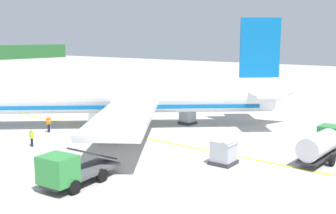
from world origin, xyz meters
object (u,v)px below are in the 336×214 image
Objects in this scene: airliner_foreground at (115,96)px; service_truck_baggage at (70,170)px; cargo_container_mid at (188,116)px; cargo_container_near at (224,152)px; crew_marshaller at (32,136)px; service_truck_fuel at (323,143)px; crew_loader_left at (49,123)px.

airliner_foreground is 5.22× the size of service_truck_baggage.
airliner_foreground reaches higher than cargo_container_mid.
cargo_container_near is (-4.52, -16.33, -2.43)m from airliner_foreground.
crew_marshaller is (-10.62, -0.01, -2.45)m from airliner_foreground.
crew_marshaller is (-11.93, 22.07, -0.46)m from service_truck_fuel.
cargo_container_near is at bearing -69.52° from crew_marshaller.
cargo_container_near is (-5.83, 5.74, -0.44)m from service_truck_fuel.
crew_loader_left is (-7.53, 25.63, -0.36)m from service_truck_fuel.
airliner_foreground is at bearing -29.81° from crew_loader_left.
crew_loader_left is (8.85, 14.44, -0.14)m from service_truck_baggage.
cargo_container_mid is at bearing 14.31° from service_truck_baggage.
cargo_container_near reaches higher than crew_marshaller.
service_truck_baggage reaches higher than cargo_container_near.
service_truck_baggage is at bearing -144.16° from airliner_foreground.
service_truck_baggage is at bearing -165.69° from cargo_container_mid.
airliner_foreground is 19.21× the size of crew_loader_left.
cargo_container_mid is at bearing 45.65° from cargo_container_near.
service_truck_fuel is (1.31, -22.07, -1.99)m from airliner_foreground.
service_truck_baggage is 11.87m from cargo_container_near.
crew_loader_left is at bearing 38.99° from crew_marshaller.
airliner_foreground reaches higher than crew_loader_left.
service_truck_baggage is 21.82m from cargo_container_mid.
cargo_container_mid is at bearing -18.15° from crew_marshaller.
crew_loader_left reaches higher than crew_marshaller.
service_truck_baggage is 3.68× the size of crew_loader_left.
cargo_container_near is at bearing -85.14° from crew_loader_left.
service_truck_fuel reaches higher than cargo_container_mid.
service_truck_fuel is at bearing -86.59° from airliner_foreground.
service_truck_baggage reaches higher than crew_marshaller.
crew_marshaller is at bearing -141.01° from crew_loader_left.
airliner_foreground reaches higher than service_truck_baggage.
crew_loader_left is at bearing 94.86° from cargo_container_near.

